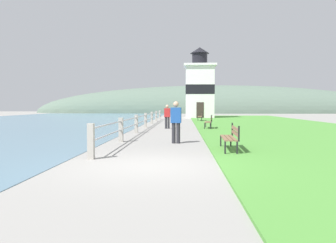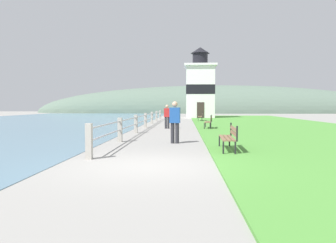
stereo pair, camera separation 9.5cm
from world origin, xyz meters
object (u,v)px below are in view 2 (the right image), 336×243
at_px(lighthouse, 200,88).
at_px(person_by_railing, 175,121).
at_px(park_bench_midway, 209,121).
at_px(person_strolling, 167,116).
at_px(park_bench_near, 229,136).
at_px(park_bench_far, 201,116).

distance_m(lighthouse, person_by_railing, 28.95).
bearing_deg(person_by_railing, park_bench_midway, -7.41).
distance_m(lighthouse, person_strolling, 20.41).
xyz_separation_m(park_bench_near, park_bench_far, (0.13, 22.10, -0.00)).
bearing_deg(person_by_railing, lighthouse, 1.41).
bearing_deg(lighthouse, park_bench_near, -90.78).
relative_size(park_bench_far, person_by_railing, 1.11).
xyz_separation_m(park_bench_midway, lighthouse, (0.31, 20.18, 3.34)).
bearing_deg(lighthouse, person_by_railing, -94.70).
relative_size(park_bench_near, person_strolling, 1.23).
height_order(park_bench_midway, person_strolling, person_strolling).
relative_size(park_bench_midway, lighthouse, 0.20).
height_order(park_bench_far, person_strolling, person_strolling).
distance_m(park_bench_far, person_by_railing, 19.87).
bearing_deg(park_bench_far, person_strolling, 77.83).
distance_m(park_bench_far, lighthouse, 9.54).
relative_size(park_bench_far, person_strolling, 1.19).
xyz_separation_m(park_bench_far, person_by_railing, (-2.06, -19.76, 0.41)).
height_order(park_bench_midway, lighthouse, lighthouse).
height_order(park_bench_far, person_by_railing, person_by_railing).
relative_size(park_bench_midway, person_by_railing, 1.01).
bearing_deg(park_bench_midway, lighthouse, -84.55).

